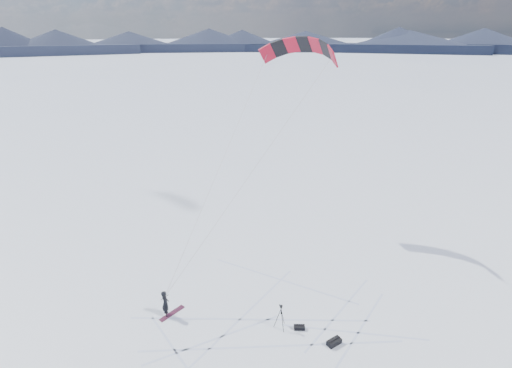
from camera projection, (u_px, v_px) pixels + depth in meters
ground at (261, 338)px, 19.97m from camera, size 1800.00×1800.00×0.00m
horizon_hills at (261, 289)px, 18.72m from camera, size 704.84×706.81×8.29m
snow_tracks at (260, 352)px, 19.12m from camera, size 17.62×14.39×0.01m
snowkiter at (167, 315)px, 21.61m from camera, size 0.48×0.66×1.69m
snowboard at (172, 313)px, 21.71m from camera, size 1.68×0.74×0.04m
tripod at (281, 313)px, 20.33m from camera, size 0.69×0.66×1.53m
gear_bag_a at (334, 342)px, 19.53m from camera, size 0.80×0.39×0.35m
gear_bag_b at (299, 327)px, 20.55m from camera, size 0.66×0.58×0.28m
power_kite at (301, 50)px, 27.07m from camera, size 15.08×7.96×13.75m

